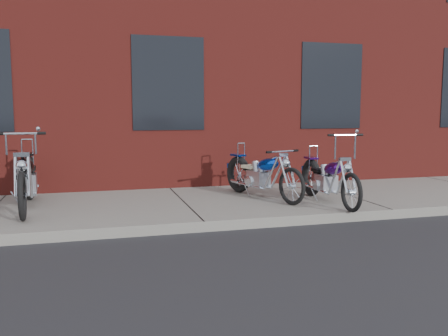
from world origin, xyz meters
name	(u,v)px	position (x,y,z in m)	size (l,w,h in m)	color
ground	(204,232)	(0.00, 0.00, 0.00)	(120.00, 120.00, 0.00)	#262628
sidewalk	(184,206)	(0.00, 1.50, 0.07)	(22.00, 3.00, 0.15)	slate
building_brick	(141,31)	(0.00, 8.00, 4.00)	(22.00, 10.00, 8.00)	maroon
chopper_purple	(328,180)	(2.30, 0.79, 0.53)	(0.51, 2.09, 1.17)	black
chopper_blue	(261,176)	(1.39, 1.52, 0.54)	(0.81, 2.07, 0.93)	black
chopper_third	(26,181)	(-2.47, 1.63, 0.58)	(0.59, 2.41, 1.22)	black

